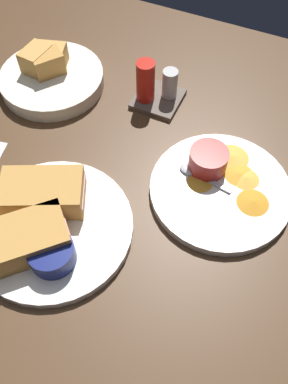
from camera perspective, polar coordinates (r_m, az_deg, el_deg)
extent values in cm
cube|color=#4C331E|center=(72.25, -7.33, -0.06)|extent=(110.00, 110.00, 3.00)
cylinder|color=white|center=(67.03, -12.66, -4.94)|extent=(25.81, 25.81, 1.60)
cube|color=#C68C42|center=(67.03, -14.01, -0.11)|extent=(15.00, 12.41, 4.80)
cube|color=#DB938E|center=(67.03, -14.01, -0.11)|extent=(14.98, 11.97, 0.80)
cube|color=#C68C42|center=(63.43, -16.46, -6.42)|extent=(14.55, 14.58, 4.80)
cube|color=#DB938E|center=(63.43, -16.46, -6.42)|extent=(14.30, 14.34, 0.80)
cylinder|color=navy|center=(62.04, -12.84, -8.45)|extent=(7.02, 7.02, 3.62)
cylinder|color=black|center=(60.79, -13.09, -7.88)|extent=(5.75, 5.75, 0.60)
cube|color=silver|center=(68.33, -14.12, -1.86)|extent=(4.29, 4.61, 0.40)
ellipsoid|color=silver|center=(65.30, -13.31, -5.72)|extent=(3.78, 3.85, 0.80)
cylinder|color=white|center=(70.36, 10.64, 0.25)|extent=(24.04, 24.04, 1.60)
cylinder|color=maroon|center=(70.16, 9.00, 4.42)|extent=(6.63, 6.63, 4.12)
cylinder|color=olive|center=(68.87, 9.18, 5.26)|extent=(5.44, 5.44, 0.60)
cube|color=silver|center=(69.64, 10.16, 1.05)|extent=(5.56, 1.69, 0.40)
ellipsoid|color=silver|center=(70.62, 6.27, 3.18)|extent=(3.52, 2.69, 0.80)
cone|color=gold|center=(69.58, 7.90, 1.57)|extent=(5.71, 5.71, 0.60)
cone|color=orange|center=(68.97, 15.07, -1.33)|extent=(7.61, 7.61, 0.60)
cone|color=gold|center=(71.67, 13.22, 2.52)|extent=(5.41, 5.41, 0.60)
cone|color=gold|center=(71.38, 14.11, 1.90)|extent=(5.35, 5.35, 0.60)
cone|color=gold|center=(73.67, 12.24, 4.86)|extent=(7.26, 7.26, 0.60)
cylinder|color=silver|center=(88.53, -12.77, 15.15)|extent=(21.16, 21.16, 3.00)
cube|color=tan|center=(88.66, -12.92, 18.19)|extent=(7.04, 5.98, 4.07)
cube|color=#C68C42|center=(86.70, -13.39, 17.20)|extent=(7.13, 7.44, 4.38)
cube|color=tan|center=(88.07, -14.86, 17.59)|extent=(4.94, 6.38, 4.51)
cube|color=brown|center=(83.84, 1.98, 12.93)|extent=(9.00, 9.00, 1.00)
cylinder|color=red|center=(80.32, 0.51, 15.22)|extent=(3.60, 3.60, 8.50)
cylinder|color=#B2B2B2|center=(81.97, 3.65, 14.94)|extent=(3.00, 3.00, 6.00)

